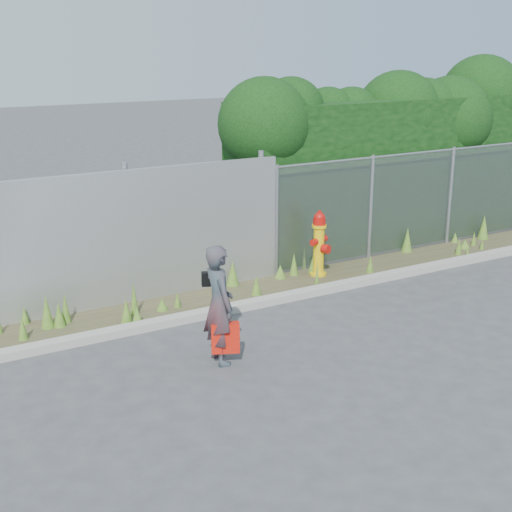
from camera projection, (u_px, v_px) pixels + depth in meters
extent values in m
plane|color=#3E3E41|center=(324.00, 345.00, 10.09)|extent=(80.00, 80.00, 0.00)
cube|color=gray|center=(260.00, 302.00, 11.56)|extent=(16.00, 0.22, 0.12)
cube|color=#433C26|center=(242.00, 295.00, 12.07)|extent=(16.00, 1.20, 0.01)
cone|color=#436F21|center=(59.00, 316.00, 10.65)|extent=(0.19, 0.19, 0.38)
cone|color=#436F21|center=(25.00, 316.00, 10.76)|extent=(0.13, 0.13, 0.29)
cone|color=#436F21|center=(484.00, 228.00, 15.33)|extent=(0.24, 0.24, 0.53)
cone|color=#436F21|center=(482.00, 245.00, 14.57)|extent=(0.09, 0.09, 0.25)
cone|color=#436F21|center=(407.00, 241.00, 14.39)|extent=(0.22, 0.22, 0.50)
cone|color=#436F21|center=(459.00, 247.00, 14.22)|extent=(0.14, 0.14, 0.34)
cone|color=#436F21|center=(313.00, 264.00, 13.09)|extent=(0.21, 0.21, 0.37)
cone|color=#436F21|center=(474.00, 239.00, 14.84)|extent=(0.11, 0.11, 0.31)
cone|color=#436F21|center=(23.00, 329.00, 10.19)|extent=(0.14, 0.14, 0.36)
cone|color=#436F21|center=(294.00, 265.00, 12.98)|extent=(0.17, 0.17, 0.43)
cone|color=#436F21|center=(317.00, 275.00, 12.33)|extent=(0.08, 0.08, 0.48)
cone|color=#436F21|center=(177.00, 300.00, 11.44)|extent=(0.11, 0.11, 0.26)
cone|color=#436F21|center=(256.00, 286.00, 11.99)|extent=(0.17, 0.17, 0.34)
cone|color=#436F21|center=(304.00, 257.00, 13.34)|extent=(0.09, 0.09, 0.46)
cone|color=#436F21|center=(47.00, 312.00, 10.59)|extent=(0.20, 0.20, 0.52)
cone|color=#436F21|center=(162.00, 305.00, 11.32)|extent=(0.20, 0.20, 0.20)
cone|color=#436F21|center=(467.00, 252.00, 14.12)|extent=(0.08, 0.08, 0.22)
cone|color=#436F21|center=(280.00, 272.00, 12.84)|extent=(0.22, 0.22, 0.25)
cone|color=#436F21|center=(233.00, 274.00, 12.43)|extent=(0.23, 0.23, 0.45)
cone|color=#436F21|center=(321.00, 262.00, 12.97)|extent=(0.12, 0.12, 0.51)
cone|color=#436F21|center=(370.00, 265.00, 13.14)|extent=(0.14, 0.14, 0.34)
cone|color=#436F21|center=(465.00, 245.00, 14.68)|extent=(0.22, 0.22, 0.19)
cone|color=#436F21|center=(65.00, 309.00, 10.78)|extent=(0.15, 0.15, 0.48)
cone|color=#436F21|center=(126.00, 312.00, 10.75)|extent=(0.19, 0.19, 0.41)
cone|color=#436F21|center=(137.00, 317.00, 10.71)|extent=(0.19, 0.19, 0.31)
cone|color=#436F21|center=(455.00, 238.00, 15.09)|extent=(0.15, 0.15, 0.22)
cone|color=#436F21|center=(134.00, 299.00, 11.09)|extent=(0.13, 0.13, 0.55)
cube|color=#A4A7AB|center=(33.00, 252.00, 10.69)|extent=(8.50, 0.08, 2.20)
cylinder|color=gray|center=(128.00, 233.00, 11.52)|extent=(0.10, 0.10, 2.30)
cylinder|color=gray|center=(261.00, 215.00, 12.71)|extent=(0.10, 0.10, 2.30)
cube|color=gray|center=(412.00, 203.00, 14.31)|extent=(6.50, 0.03, 2.00)
cylinder|color=gray|center=(415.00, 153.00, 14.02)|extent=(6.50, 0.04, 0.04)
cylinder|color=gray|center=(276.00, 221.00, 12.77)|extent=(0.07, 0.07, 2.05)
cylinder|color=gray|center=(371.00, 207.00, 13.80)|extent=(0.07, 0.07, 2.05)
cylinder|color=gray|center=(450.00, 196.00, 14.81)|extent=(0.07, 0.07, 2.05)
cube|color=black|center=(392.00, 169.00, 15.14)|extent=(7.30, 1.60, 3.00)
sphere|color=black|center=(264.00, 124.00, 13.16)|extent=(1.74, 1.74, 1.74)
sphere|color=black|center=(291.00, 111.00, 13.44)|extent=(1.27, 1.27, 1.27)
sphere|color=black|center=(328.00, 117.00, 14.25)|extent=(1.18, 1.18, 1.18)
sphere|color=black|center=(351.00, 117.00, 14.45)|extent=(1.21, 1.21, 1.21)
sphere|color=black|center=(398.00, 114.00, 14.96)|extent=(1.82, 1.82, 1.82)
sphere|color=black|center=(422.00, 118.00, 15.24)|extent=(1.69, 1.69, 1.69)
sphere|color=black|center=(450.00, 118.00, 15.50)|extent=(1.83, 1.83, 1.83)
sphere|color=black|center=(481.00, 96.00, 16.05)|extent=(1.86, 1.86, 1.86)
cylinder|color=yellow|center=(318.00, 274.00, 13.03)|extent=(0.30, 0.30, 0.07)
cylinder|color=yellow|center=(319.00, 252.00, 12.91)|extent=(0.20, 0.20, 0.92)
cylinder|color=yellow|center=(319.00, 226.00, 12.77)|extent=(0.26, 0.26, 0.05)
cylinder|color=#B20F0A|center=(319.00, 222.00, 12.74)|extent=(0.23, 0.23, 0.11)
sphere|color=#B20F0A|center=(319.00, 218.00, 12.72)|extent=(0.21, 0.21, 0.21)
cylinder|color=#B20F0A|center=(320.00, 212.00, 12.69)|extent=(0.05, 0.05, 0.05)
cylinder|color=#B20F0A|center=(312.00, 242.00, 12.77)|extent=(0.11, 0.12, 0.12)
cylinder|color=#B20F0A|center=(326.00, 239.00, 12.92)|extent=(0.11, 0.12, 0.12)
cylinder|color=#B20F0A|center=(324.00, 249.00, 12.76)|extent=(0.16, 0.13, 0.16)
imported|color=#0F5961|center=(219.00, 304.00, 9.36)|extent=(0.43, 0.62, 1.63)
cube|color=#BB160A|center=(225.00, 338.00, 9.37)|extent=(0.37, 0.14, 0.41)
cylinder|color=#BB160A|center=(225.00, 318.00, 9.29)|extent=(0.18, 0.02, 0.02)
cube|color=black|center=(211.00, 279.00, 9.47)|extent=(0.25, 0.10, 0.19)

